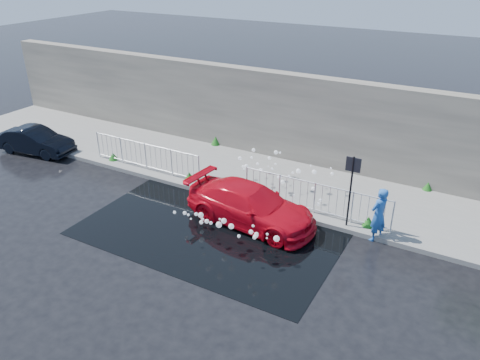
{
  "coord_description": "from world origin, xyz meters",
  "views": [
    {
      "loc": [
        7.41,
        -9.5,
        7.93
      ],
      "look_at": [
        0.54,
        2.78,
        1.0
      ],
      "focal_mm": 35.0,
      "sensor_mm": 36.0,
      "label": 1
    }
  ],
  "objects_px": {
    "sign_post": "(351,181)",
    "person": "(379,215)",
    "red_car": "(251,205)",
    "dark_car": "(36,141)"
  },
  "relations": [
    {
      "from": "sign_post",
      "to": "person",
      "type": "bearing_deg",
      "value": -6.02
    },
    {
      "from": "sign_post",
      "to": "person",
      "type": "xyz_separation_m",
      "value": [
        0.95,
        -0.1,
        -0.86
      ]
    },
    {
      "from": "dark_car",
      "to": "person",
      "type": "distance_m",
      "value": 14.62
    },
    {
      "from": "red_car",
      "to": "person",
      "type": "distance_m",
      "value": 3.91
    },
    {
      "from": "sign_post",
      "to": "person",
      "type": "distance_m",
      "value": 1.28
    },
    {
      "from": "sign_post",
      "to": "red_car",
      "type": "bearing_deg",
      "value": -158.72
    },
    {
      "from": "sign_post",
      "to": "red_car",
      "type": "xyz_separation_m",
      "value": [
        -2.82,
        -1.1,
        -1.09
      ]
    },
    {
      "from": "sign_post",
      "to": "dark_car",
      "type": "bearing_deg",
      "value": -177.9
    },
    {
      "from": "person",
      "to": "red_car",
      "type": "bearing_deg",
      "value": -48.56
    },
    {
      "from": "dark_car",
      "to": "red_car",
      "type": "bearing_deg",
      "value": -101.13
    }
  ]
}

